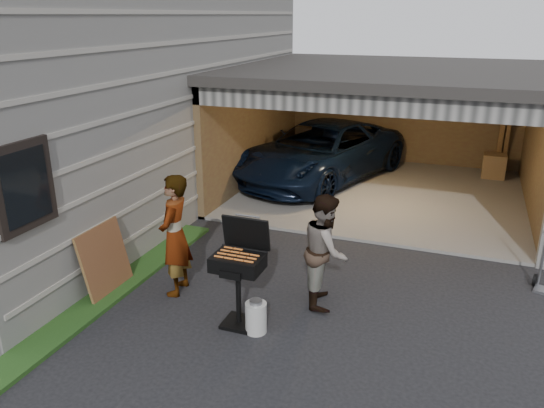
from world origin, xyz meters
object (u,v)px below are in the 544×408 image
(man, at_px, (326,250))
(bbq_grill, at_px, (239,265))
(minivan, at_px, (321,154))
(woman, at_px, (175,235))
(plywood_panel, at_px, (105,260))
(propane_tank, at_px, (256,318))

(man, height_order, bbq_grill, man)
(minivan, distance_m, woman, 6.20)
(bbq_grill, bearing_deg, plywood_panel, 177.59)
(minivan, distance_m, bbq_grill, 6.70)
(bbq_grill, height_order, plywood_panel, bbq_grill)
(woman, bearing_deg, man, 93.36)
(woman, height_order, bbq_grill, woman)
(plywood_panel, bearing_deg, propane_tank, -4.85)
(propane_tank, relative_size, plywood_panel, 0.40)
(man, height_order, propane_tank, man)
(bbq_grill, distance_m, propane_tank, 0.73)
(man, bearing_deg, propane_tank, 135.15)
(minivan, xyz_separation_m, propane_tank, (1.03, -6.78, -0.50))
(man, distance_m, bbq_grill, 1.33)
(minivan, relative_size, woman, 2.77)
(propane_tank, bearing_deg, plywood_panel, 175.15)
(bbq_grill, bearing_deg, minivan, 96.39)
(propane_tank, height_order, plywood_panel, plywood_panel)
(woman, relative_size, plywood_panel, 1.74)
(woman, relative_size, bbq_grill, 1.26)
(woman, height_order, propane_tank, woman)
(woman, xyz_separation_m, man, (2.15, 0.48, -0.10))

